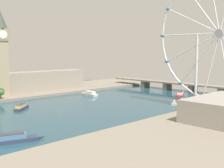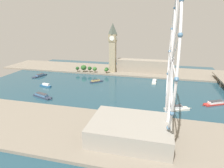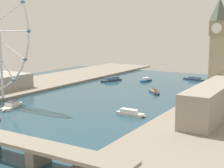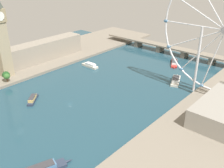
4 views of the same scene
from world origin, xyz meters
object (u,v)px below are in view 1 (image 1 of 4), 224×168
at_px(tour_boat_3, 180,94).
at_px(tour_boat_5, 89,94).
at_px(ferris_wheel, 219,34).
at_px(parliament_block, 45,81).
at_px(clock_tower, 1,51).
at_px(river_bridge, 180,85).
at_px(tour_boat_1, 178,101).
at_px(tour_boat_0, 22,107).
at_px(tour_boat_2, 10,139).

relative_size(tour_boat_3, tour_boat_5, 1.16).
distance_m(ferris_wheel, tour_boat_3, 119.69).
bearing_deg(parliament_block, clock_tower, -78.56).
bearing_deg(tour_boat_3, river_bridge, -174.10).
height_order(parliament_block, tour_boat_1, parliament_block).
relative_size(river_bridge, tour_boat_5, 8.25).
bearing_deg(river_bridge, tour_boat_0, -98.64).
distance_m(river_bridge, tour_boat_5, 126.42).
height_order(tour_boat_0, tour_boat_3, tour_boat_0).
height_order(tour_boat_1, tour_boat_3, tour_boat_1).
bearing_deg(tour_boat_3, clock_tower, -64.78).
height_order(ferris_wheel, tour_boat_2, ferris_wheel).
bearing_deg(tour_boat_1, river_bridge, 9.33).
bearing_deg(tour_boat_1, tour_boat_0, 124.76).
height_order(clock_tower, river_bridge, clock_tower).
xyz_separation_m(parliament_block, tour_boat_0, (83.11, -76.40, -13.39)).
distance_m(clock_tower, tour_boat_2, 177.50).
bearing_deg(ferris_wheel, tour_boat_0, -138.40).
distance_m(clock_tower, tour_boat_0, 88.09).
height_order(river_bridge, tour_boat_3, river_bridge).
relative_size(clock_tower, tour_boat_3, 3.00).
distance_m(parliament_block, river_bridge, 179.98).
distance_m(clock_tower, tour_boat_3, 215.54).
distance_m(river_bridge, tour_boat_0, 216.69).
relative_size(tour_boat_0, tour_boat_5, 0.79).
distance_m(river_bridge, tour_boat_3, 41.04).
distance_m(clock_tower, ferris_wheel, 228.30).
height_order(river_bridge, tour_boat_5, river_bridge).
bearing_deg(tour_boat_5, tour_boat_1, -162.52).
relative_size(tour_boat_2, tour_boat_5, 1.31).
xyz_separation_m(tour_boat_1, tour_boat_5, (-106.37, -30.77, -0.16)).
xyz_separation_m(clock_tower, parliament_block, (-12.85, 63.47, -38.15)).
height_order(tour_boat_2, tour_boat_5, tour_boat_2).
bearing_deg(ferris_wheel, tour_boat_3, 140.70).
bearing_deg(tour_boat_2, ferris_wheel, 3.89).
xyz_separation_m(tour_boat_0, tour_boat_5, (-22.23, 100.37, 0.01)).
xyz_separation_m(clock_tower, tour_boat_5, (48.03, 87.44, -51.52)).
xyz_separation_m(tour_boat_0, tour_boat_2, (86.93, -51.55, 0.17)).
xyz_separation_m(tour_boat_3, tour_boat_5, (-77.34, -80.12, 0.07)).
height_order(tour_boat_3, tour_boat_5, tour_boat_5).
bearing_deg(river_bridge, ferris_wheel, -44.15).
xyz_separation_m(parliament_block, river_bridge, (115.63, 137.74, -7.00)).
bearing_deg(tour_boat_5, parliament_block, 22.83).
distance_m(tour_boat_1, tour_boat_3, 57.26).
relative_size(parliament_block, tour_boat_2, 3.02).
bearing_deg(ferris_wheel, tour_boat_2, -105.00).
bearing_deg(tour_boat_0, tour_boat_1, -73.90).
distance_m(tour_boat_3, tour_boat_5, 111.36).
xyz_separation_m(tour_boat_1, tour_boat_2, (2.79, -182.68, -0.00)).
relative_size(river_bridge, tour_boat_1, 6.75).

